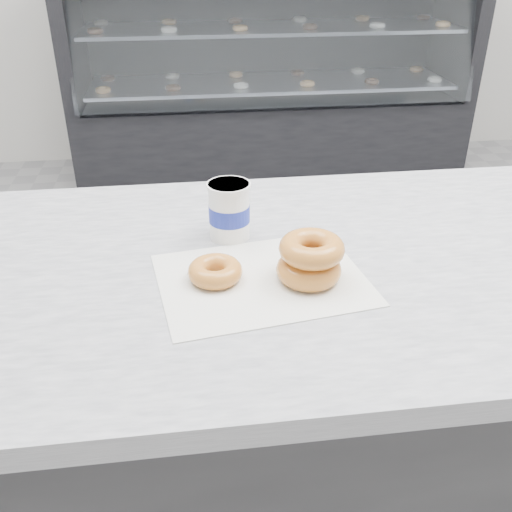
# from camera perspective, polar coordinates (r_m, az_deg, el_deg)

# --- Properties ---
(ground) EXTENTS (5.00, 5.00, 0.00)m
(ground) POSITION_cam_1_polar(r_m,az_deg,el_deg) (2.11, 10.21, -12.70)
(ground) COLOR #959597
(ground) RESTS_ON ground
(counter) EXTENTS (3.06, 0.76, 0.90)m
(counter) POSITION_cam_1_polar(r_m,az_deg,el_deg) (1.41, 19.06, -15.17)
(counter) COLOR #333335
(counter) RESTS_ON ground
(display_case) EXTENTS (2.40, 0.74, 1.25)m
(display_case) POSITION_cam_1_polar(r_m,az_deg,el_deg) (3.74, 1.38, 15.66)
(display_case) COLOR black
(display_case) RESTS_ON ground
(wax_paper) EXTENTS (0.37, 0.31, 0.00)m
(wax_paper) POSITION_cam_1_polar(r_m,az_deg,el_deg) (0.96, 0.60, -2.35)
(wax_paper) COLOR silver
(wax_paper) RESTS_ON counter
(donut_single) EXTENTS (0.11, 0.11, 0.03)m
(donut_single) POSITION_cam_1_polar(r_m,az_deg,el_deg) (0.95, -4.11, -1.52)
(donut_single) COLOR orange
(donut_single) RESTS_ON wax_paper
(donut_stack) EXTENTS (0.12, 0.12, 0.08)m
(donut_stack) POSITION_cam_1_polar(r_m,az_deg,el_deg) (0.94, 5.44, -0.30)
(donut_stack) COLOR orange
(donut_stack) RESTS_ON wax_paper
(coffee_cup) EXTENTS (0.08, 0.08, 0.11)m
(coffee_cup) POSITION_cam_1_polar(r_m,az_deg,el_deg) (1.07, -2.70, 4.61)
(coffee_cup) COLOR white
(coffee_cup) RESTS_ON counter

